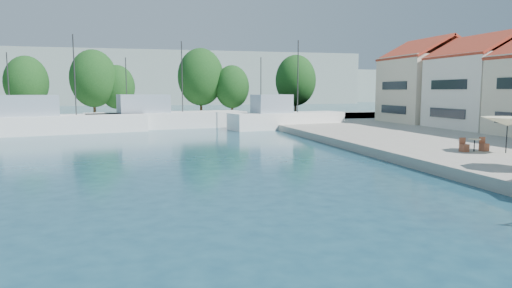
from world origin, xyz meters
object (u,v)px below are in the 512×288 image
object	(u,v)px
trawler_02	(54,123)
umbrella_cream	(508,122)
trawler_04	(285,119)
trawler_03	(164,119)

from	to	relation	value
trawler_02	umbrella_cream	world-z (taller)	trawler_02
trawler_04	trawler_03	bearing A→B (deg)	150.58
umbrella_cream	trawler_04	bearing A→B (deg)	100.84
trawler_03	umbrella_cream	bearing A→B (deg)	-69.41
trawler_03	trawler_04	distance (m)	13.73
trawler_02	trawler_04	distance (m)	23.94
trawler_04	umbrella_cream	world-z (taller)	trawler_04
trawler_03	trawler_04	xyz separation A→B (m)	(13.09, -4.15, 0.00)
trawler_03	trawler_04	bearing A→B (deg)	-27.65
trawler_02	trawler_03	xyz separation A→B (m)	(10.85, 4.16, -0.00)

